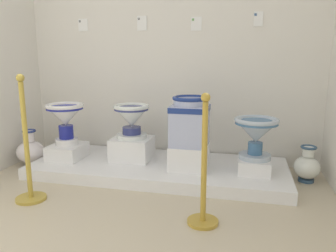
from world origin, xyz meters
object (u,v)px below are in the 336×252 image
at_px(antique_toilet_broad_patterned, 256,132).
at_px(info_placard_first, 83,25).
at_px(stanchion_post_near_right, 204,183).
at_px(info_placard_second, 142,23).
at_px(stanchion_post_near_left, 28,163).
at_px(info_placard_third, 196,24).
at_px(plinth_block_slender_white, 132,149).
at_px(info_placard_fourth, 258,19).
at_px(decorative_vase_spare, 31,151).
at_px(plinth_block_tall_cobalt, 67,151).
at_px(decorative_vase_companion, 307,166).
at_px(antique_toilet_slender_white, 131,117).
at_px(plinth_block_broad_patterned, 254,165).
at_px(plinth_block_central_ornate, 189,157).
at_px(antique_toilet_central_ornate, 190,119).
at_px(antique_toilet_tall_cobalt, 65,117).

height_order(antique_toilet_broad_patterned, info_placard_first, info_placard_first).
bearing_deg(stanchion_post_near_right, info_placard_second, 121.69).
bearing_deg(stanchion_post_near_left, info_placard_third, 49.47).
relative_size(plinth_block_slender_white, stanchion_post_near_left, 0.38).
relative_size(info_placard_fourth, decorative_vase_spare, 0.37).
bearing_deg(info_placard_fourth, info_placard_third, 180.00).
bearing_deg(info_placard_first, antique_toilet_broad_patterned, -15.90).
distance_m(info_placard_second, stanchion_post_near_right, 2.07).
height_order(plinth_block_tall_cobalt, info_placard_third, info_placard_third).
height_order(info_placard_second, decorative_vase_companion, info_placard_second).
xyz_separation_m(antique_toilet_slender_white, antique_toilet_broad_patterned, (1.24, -0.12, -0.06)).
bearing_deg(plinth_block_tall_cobalt, antique_toilet_slender_white, 10.17).
height_order(plinth_block_slender_white, info_placard_first, info_placard_first).
xyz_separation_m(plinth_block_broad_patterned, decorative_vase_spare, (-2.36, -0.00, -0.02)).
height_order(plinth_block_central_ornate, decorative_vase_spare, decorative_vase_spare).
relative_size(antique_toilet_central_ornate, info_placard_third, 3.35).
relative_size(antique_toilet_slender_white, stanchion_post_near_right, 0.39).
relative_size(info_placard_third, info_placard_fourth, 0.96).
xyz_separation_m(decorative_vase_companion, stanchion_post_near_right, (-0.85, -1.04, 0.15)).
relative_size(antique_toilet_tall_cobalt, stanchion_post_near_left, 0.41).
bearing_deg(info_placard_first, plinth_block_central_ornate, -23.40).
distance_m(info_placard_first, info_placard_fourth, 1.92).
xyz_separation_m(antique_toilet_tall_cobalt, info_placard_fourth, (1.89, 0.56, 0.98)).
distance_m(info_placard_second, decorative_vase_spare, 1.84).
distance_m(plinth_block_broad_patterned, stanchion_post_near_left, 1.98).
relative_size(plinth_block_slender_white, info_placard_fourth, 2.75).
xyz_separation_m(antique_toilet_broad_patterned, decorative_vase_spare, (-2.36, -0.00, -0.34)).
xyz_separation_m(plinth_block_central_ornate, antique_toilet_broad_patterned, (0.61, 0.02, 0.27)).
relative_size(antique_toilet_broad_patterned, info_placard_third, 2.89).
relative_size(plinth_block_tall_cobalt, antique_toilet_slender_white, 1.03).
height_order(antique_toilet_central_ornate, info_placard_second, info_placard_second).
relative_size(plinth_block_tall_cobalt, info_placard_second, 2.44).
bearing_deg(info_placard_first, plinth_block_slender_white, -31.66).
height_order(antique_toilet_slender_white, plinth_block_central_ornate, antique_toilet_slender_white).
bearing_deg(plinth_block_central_ornate, antique_toilet_broad_patterned, 2.32).
xyz_separation_m(plinth_block_tall_cobalt, stanchion_post_near_left, (0.11, -0.80, 0.14)).
bearing_deg(stanchion_post_near_left, plinth_block_slender_white, 58.06).
bearing_deg(decorative_vase_companion, info_placard_third, 161.00).
xyz_separation_m(antique_toilet_slender_white, decorative_vase_spare, (-1.12, -0.12, -0.40)).
height_order(info_placard_fourth, decorative_vase_companion, info_placard_fourth).
xyz_separation_m(antique_toilet_tall_cobalt, plinth_block_slender_white, (0.68, 0.12, -0.33)).
height_order(antique_toilet_slender_white, info_placard_third, info_placard_third).
distance_m(plinth_block_slender_white, stanchion_post_near_left, 1.09).
distance_m(plinth_block_tall_cobalt, antique_toilet_slender_white, 0.78).
xyz_separation_m(stanchion_post_near_left, stanchion_post_near_right, (1.44, -0.07, -0.02)).
distance_m(antique_toilet_central_ornate, decorative_vase_spare, 1.80).
distance_m(antique_toilet_central_ornate, info_placard_fourth, 1.26).
height_order(info_placard_first, info_placard_second, info_placard_second).
xyz_separation_m(info_placard_fourth, stanchion_post_near_left, (-1.79, -1.36, -1.21)).
bearing_deg(plinth_block_tall_cobalt, info_placard_second, 39.93).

